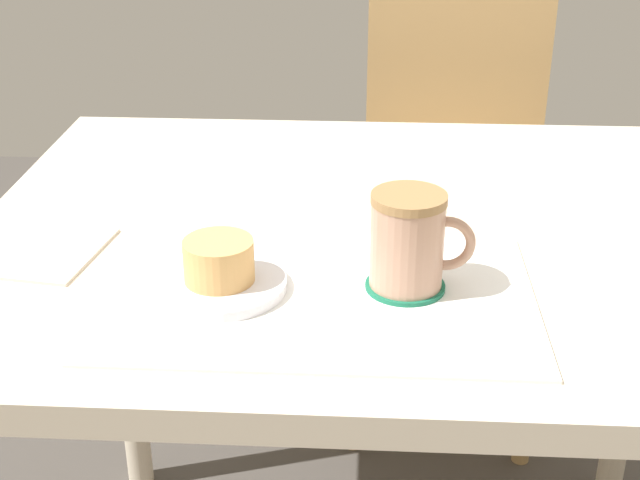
{
  "coord_description": "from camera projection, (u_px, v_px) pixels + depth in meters",
  "views": [
    {
      "loc": [
        -0.02,
        -1.05,
        1.23
      ],
      "look_at": [
        -0.07,
        -0.16,
        0.81
      ],
      "focal_mm": 50.0,
      "sensor_mm": 36.0,
      "label": 1
    }
  ],
  "objects": [
    {
      "name": "dining_table",
      "position": [
        381.0,
        283.0,
        1.19
      ],
      "size": [
        1.05,
        0.82,
        0.76
      ],
      "color": "beige",
      "rests_on": "ground_plane"
    },
    {
      "name": "wooden_chair",
      "position": [
        451.0,
        188.0,
        1.91
      ],
      "size": [
        0.45,
        0.45,
        0.92
      ],
      "rotation": [
        0.0,
        0.0,
        3.06
      ],
      "color": "tan",
      "rests_on": "ground_plane"
    },
    {
      "name": "placemat",
      "position": [
        318.0,
        296.0,
        0.97
      ],
      "size": [
        0.47,
        0.3,
        0.0
      ],
      "primitive_type": "cube",
      "color": "white",
      "rests_on": "dining_table"
    },
    {
      "name": "pastry_plate",
      "position": [
        220.0,
        284.0,
        0.98
      ],
      "size": [
        0.15,
        0.15,
        0.01
      ],
      "primitive_type": "cylinder",
      "color": "white",
      "rests_on": "placemat"
    },
    {
      "name": "pastry",
      "position": [
        219.0,
        261.0,
        0.96
      ],
      "size": [
        0.08,
        0.08,
        0.05
      ],
      "primitive_type": "cylinder",
      "color": "#E0A860",
      "rests_on": "pastry_plate"
    },
    {
      "name": "coffee_coaster",
      "position": [
        405.0,
        286.0,
        0.98
      ],
      "size": [
        0.09,
        0.09,
        0.0
      ],
      "primitive_type": "cylinder",
      "color": "#196B4C",
      "rests_on": "placemat"
    },
    {
      "name": "coffee_mug",
      "position": [
        410.0,
        240.0,
        0.96
      ],
      "size": [
        0.11,
        0.08,
        0.11
      ],
      "color": "tan",
      "rests_on": "coffee_coaster"
    },
    {
      "name": "paper_napkin",
      "position": [
        36.0,
        250.0,
        1.07
      ],
      "size": [
        0.17,
        0.17,
        0.0
      ],
      "primitive_type": "cube",
      "rotation": [
        0.0,
        0.0,
        -0.15
      ],
      "color": "silver",
      "rests_on": "dining_table"
    }
  ]
}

